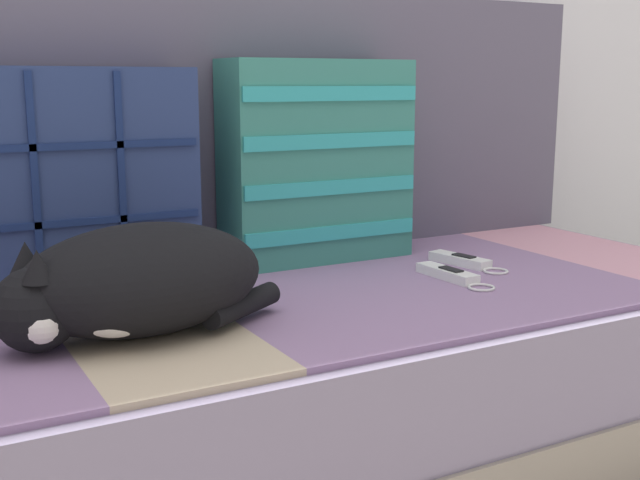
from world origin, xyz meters
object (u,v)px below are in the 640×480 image
object	(u,v)px
sleeping_cat	(131,284)
game_remote_far	(450,275)
throw_pillow_striped	(317,161)
throw_pillow_quilted	(71,180)
game_remote_near	(463,261)
couch	(206,395)

from	to	relation	value
sleeping_cat	game_remote_far	distance (m)	0.62
sleeping_cat	game_remote_far	world-z (taller)	sleeping_cat
throw_pillow_striped	sleeping_cat	xyz separation A→B (m)	(-0.48, -0.32, -0.12)
throw_pillow_striped	sleeping_cat	world-z (taller)	throw_pillow_striped
throw_pillow_quilted	throw_pillow_striped	xyz separation A→B (m)	(0.49, -0.00, 0.01)
game_remote_near	game_remote_far	bearing A→B (deg)	-139.87
sleeping_cat	game_remote_near	size ratio (longest dim) A/B	2.31
game_remote_far	sleeping_cat	bearing A→B (deg)	-175.38
throw_pillow_quilted	game_remote_near	xyz separation A→B (m)	(0.72, -0.19, -0.19)
game_remote_near	game_remote_far	distance (m)	0.12
couch	throw_pillow_quilted	bearing A→B (deg)	131.04
couch	throw_pillow_quilted	size ratio (longest dim) A/B	5.02
couch	throw_pillow_striped	world-z (taller)	throw_pillow_striped
couch	game_remote_far	bearing A→B (deg)	-10.25
throw_pillow_striped	game_remote_far	xyz separation A→B (m)	(0.13, -0.27, -0.19)
game_remote_far	throw_pillow_striped	bearing A→B (deg)	116.04
throw_pillow_quilted	sleeping_cat	distance (m)	0.34
couch	game_remote_far	size ratio (longest dim) A/B	11.33
throw_pillow_quilted	game_remote_near	distance (m)	0.77
throw_pillow_striped	game_remote_far	world-z (taller)	throw_pillow_striped
couch	throw_pillow_striped	size ratio (longest dim) A/B	5.33
couch	game_remote_near	distance (m)	0.58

